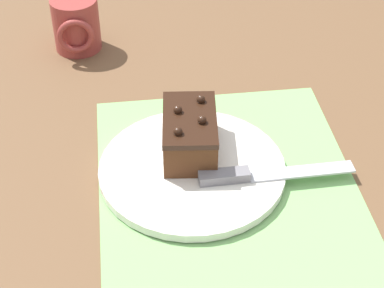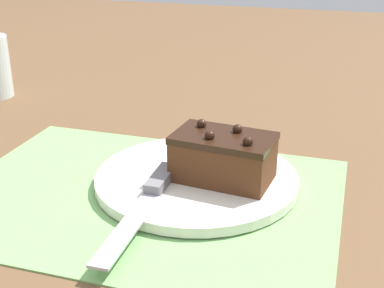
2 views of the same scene
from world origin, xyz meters
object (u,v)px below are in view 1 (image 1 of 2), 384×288
Objects in this scene: chocolate_cake at (190,133)px; coffee_mug at (76,25)px; cake_plate at (192,169)px; serving_knife at (251,175)px.

coffee_mug is at bearing -153.88° from chocolate_cake.
coffee_mug is (-0.35, -0.15, 0.04)m from cake_plate.
coffee_mug is (-0.38, -0.23, 0.02)m from serving_knife.
coffee_mug reaches higher than chocolate_cake.
chocolate_cake is at bearing 178.05° from cake_plate.
serving_knife reaches higher than cake_plate.
cake_plate is 0.38m from coffee_mug.
coffee_mug is at bearing -156.25° from cake_plate.
cake_plate is 2.73× the size of coffee_mug.
chocolate_cake is 1.36× the size of coffee_mug.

